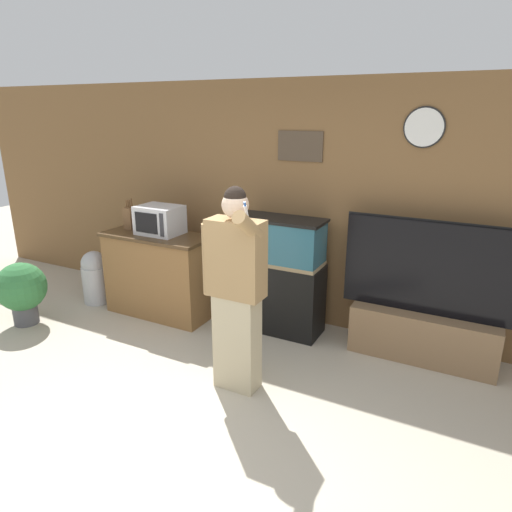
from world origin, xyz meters
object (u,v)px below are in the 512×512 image
at_px(trash_bin, 95,276).
at_px(tv_on_stand, 424,320).
at_px(microwave, 160,220).
at_px(aquarium_on_stand, 278,275).
at_px(counter_island, 159,274).
at_px(knife_block, 129,218).
at_px(potted_plant, 22,289).
at_px(person_standing, 235,289).

bearing_deg(trash_bin, tv_on_stand, 6.81).
distance_m(microwave, aquarium_on_stand, 1.47).
xyz_separation_m(counter_island, knife_block, (-0.42, 0.04, 0.61)).
bearing_deg(knife_block, aquarium_on_stand, 6.69).
xyz_separation_m(aquarium_on_stand, potted_plant, (-2.56, -1.18, -0.21)).
relative_size(microwave, knife_block, 1.34).
height_order(microwave, trash_bin, microwave).
bearing_deg(person_standing, knife_block, 154.44).
bearing_deg(person_standing, microwave, 148.30).
xyz_separation_m(knife_block, person_standing, (1.95, -0.93, -0.19)).
distance_m(counter_island, aquarium_on_stand, 1.42).
bearing_deg(person_standing, tv_on_stand, 42.62).
relative_size(person_standing, trash_bin, 2.66).
bearing_deg(tv_on_stand, microwave, -173.91).
relative_size(counter_island, person_standing, 0.73).
relative_size(tv_on_stand, potted_plant, 2.27).
height_order(knife_block, aquarium_on_stand, knife_block).
height_order(tv_on_stand, trash_bin, tv_on_stand).
bearing_deg(knife_block, microwave, -0.51).
xyz_separation_m(tv_on_stand, trash_bin, (-3.79, -0.45, -0.07)).
distance_m(aquarium_on_stand, trash_bin, 2.35).
height_order(counter_island, aquarium_on_stand, aquarium_on_stand).
relative_size(counter_island, microwave, 2.63).
bearing_deg(aquarium_on_stand, tv_on_stand, 3.38).
relative_size(aquarium_on_stand, person_standing, 0.71).
bearing_deg(trash_bin, person_standing, -17.70).
height_order(counter_island, trash_bin, counter_island).
bearing_deg(aquarium_on_stand, person_standing, -82.93).
xyz_separation_m(tv_on_stand, potted_plant, (-4.04, -1.27, 0.01)).
distance_m(tv_on_stand, person_standing, 1.89).
distance_m(potted_plant, trash_bin, 0.86).
bearing_deg(potted_plant, counter_island, 38.33).
height_order(knife_block, tv_on_stand, tv_on_stand).
height_order(counter_island, tv_on_stand, tv_on_stand).
relative_size(aquarium_on_stand, potted_plant, 1.76).
relative_size(microwave, tv_on_stand, 0.30).
height_order(counter_island, knife_block, knife_block).
bearing_deg(potted_plant, aquarium_on_stand, 24.75).
xyz_separation_m(knife_block, potted_plant, (-0.75, -0.97, -0.69)).
distance_m(microwave, person_standing, 1.78).
height_order(microwave, potted_plant, microwave).
bearing_deg(microwave, knife_block, 179.49).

